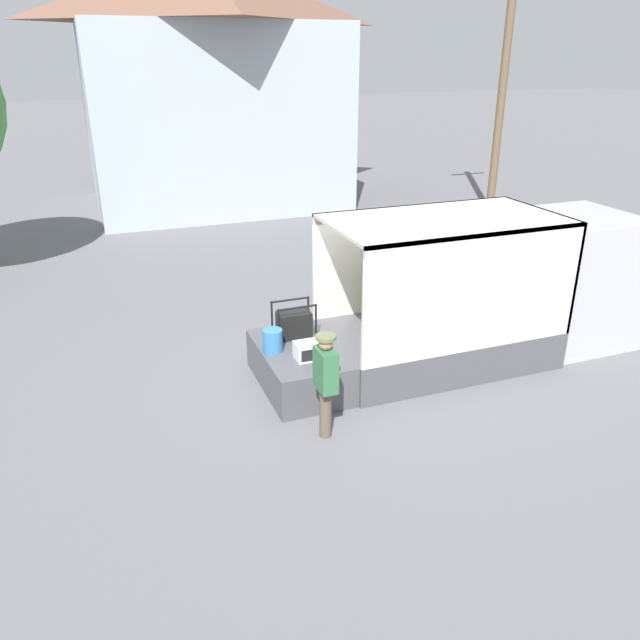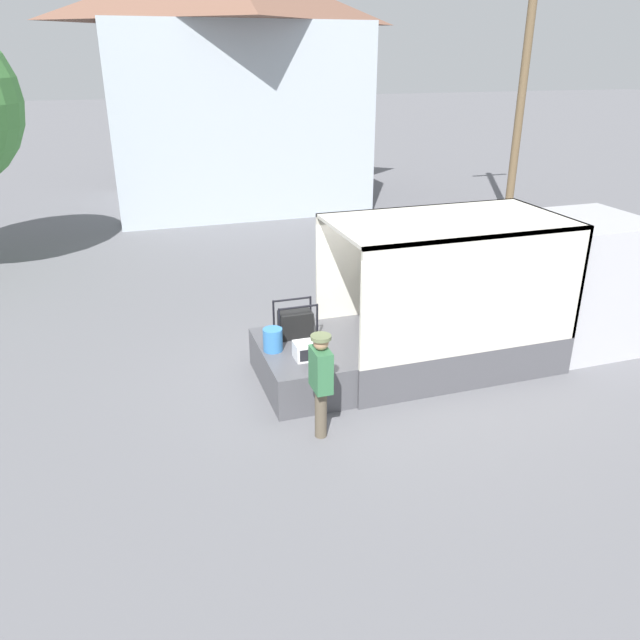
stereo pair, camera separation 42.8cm
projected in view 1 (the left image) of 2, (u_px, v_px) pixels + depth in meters
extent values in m
plane|color=slate|center=(335.00, 378.00, 11.00)|extent=(160.00, 160.00, 0.00)
cube|color=#B2B2B7|center=(573.00, 278.00, 12.14)|extent=(1.93, 2.06, 2.50)
cube|color=#4C4C51|center=(436.00, 343.00, 11.52)|extent=(4.04, 2.23, 0.70)
cube|color=beige|center=(412.00, 257.00, 11.92)|extent=(4.04, 0.06, 2.00)
cube|color=beige|center=(477.00, 294.00, 10.05)|extent=(4.04, 0.06, 2.00)
cube|color=beige|center=(534.00, 262.00, 11.64)|extent=(0.06, 2.23, 2.00)
cube|color=beige|center=(446.00, 220.00, 10.61)|extent=(4.04, 2.23, 0.06)
cylinder|color=yellow|center=(434.00, 334.00, 10.61)|extent=(0.28, 0.28, 0.36)
cube|color=#2D7F33|center=(431.00, 323.00, 11.07)|extent=(0.44, 0.32, 0.35)
cube|color=olive|center=(464.00, 314.00, 11.50)|extent=(0.44, 0.32, 0.28)
cube|color=#4C4C51|center=(299.00, 367.00, 10.65)|extent=(1.30, 2.12, 0.70)
cube|color=white|center=(309.00, 350.00, 10.10)|extent=(0.45, 0.34, 0.28)
cube|color=black|center=(310.00, 355.00, 9.94)|extent=(0.29, 0.01, 0.19)
cube|color=black|center=(294.00, 325.00, 10.85)|extent=(0.57, 0.34, 0.46)
cylinder|color=slate|center=(306.00, 322.00, 10.91)|extent=(0.21, 0.19, 0.19)
cylinder|color=black|center=(279.00, 327.00, 10.54)|extent=(0.04, 0.04, 0.64)
cylinder|color=black|center=(316.00, 321.00, 10.76)|extent=(0.04, 0.04, 0.64)
cylinder|color=black|center=(272.00, 318.00, 10.87)|extent=(0.04, 0.04, 0.64)
cylinder|color=black|center=(308.00, 313.00, 11.09)|extent=(0.04, 0.04, 0.64)
cylinder|color=black|center=(297.00, 308.00, 10.53)|extent=(0.68, 0.04, 0.04)
cylinder|color=black|center=(290.00, 300.00, 10.86)|extent=(0.68, 0.04, 0.04)
cylinder|color=#3370B2|center=(273.00, 341.00, 10.33)|extent=(0.33, 0.33, 0.39)
cylinder|color=brown|center=(325.00, 413.00, 9.18)|extent=(0.18, 0.18, 0.80)
cube|color=#336B42|center=(326.00, 369.00, 8.90)|extent=(0.24, 0.44, 0.63)
sphere|color=tan|center=(326.00, 343.00, 8.73)|extent=(0.22, 0.22, 0.22)
cylinder|color=#606B47|center=(326.00, 337.00, 8.70)|extent=(0.30, 0.30, 0.05)
cube|color=#A8B2BC|center=(212.00, 117.00, 22.93)|extent=(8.68, 6.94, 6.29)
cylinder|color=brown|center=(504.00, 74.00, 20.86)|extent=(0.28, 0.28, 9.30)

